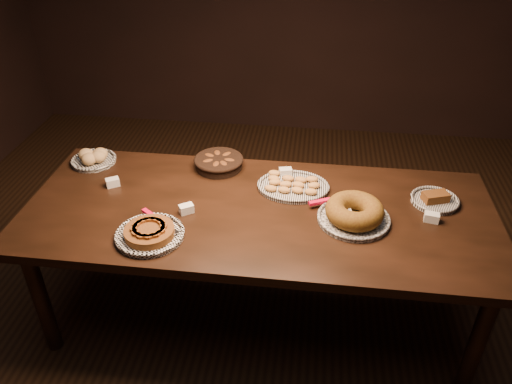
# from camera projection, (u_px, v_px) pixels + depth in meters

# --- Properties ---
(ground) EXTENTS (5.00, 5.00, 0.00)m
(ground) POSITION_uv_depth(u_px,v_px,m) (258.00, 312.00, 2.95)
(ground) COLOR black
(ground) RESTS_ON ground
(buffet_table) EXTENTS (2.40, 1.00, 0.75)m
(buffet_table) POSITION_uv_depth(u_px,v_px,m) (259.00, 221.00, 2.58)
(buffet_table) COLOR black
(buffet_table) RESTS_ON ground
(apple_tart_plate) EXTENTS (0.33, 0.34, 0.06)m
(apple_tart_plate) POSITION_uv_depth(u_px,v_px,m) (150.00, 233.00, 2.34)
(apple_tart_plate) COLOR white
(apple_tart_plate) RESTS_ON buffet_table
(madeleine_platter) EXTENTS (0.38, 0.31, 0.04)m
(madeleine_platter) POSITION_uv_depth(u_px,v_px,m) (293.00, 186.00, 2.69)
(madeleine_platter) COLOR black
(madeleine_platter) RESTS_ON buffet_table
(bundt_cake_plate) EXTENTS (0.41, 0.38, 0.11)m
(bundt_cake_plate) POSITION_uv_depth(u_px,v_px,m) (354.00, 213.00, 2.43)
(bundt_cake_plate) COLOR black
(bundt_cake_plate) RESTS_ON buffet_table
(croissant_basket) EXTENTS (0.31, 0.31, 0.07)m
(croissant_basket) POSITION_uv_depth(u_px,v_px,m) (219.00, 162.00, 2.86)
(croissant_basket) COLOR black
(croissant_basket) RESTS_ON buffet_table
(bread_roll_plate) EXTENTS (0.26, 0.26, 0.08)m
(bread_roll_plate) POSITION_uv_depth(u_px,v_px,m) (94.00, 158.00, 2.91)
(bread_roll_plate) COLOR white
(bread_roll_plate) RESTS_ON buffet_table
(loaf_plate) EXTENTS (0.25, 0.25, 0.06)m
(loaf_plate) POSITION_uv_depth(u_px,v_px,m) (435.00, 199.00, 2.58)
(loaf_plate) COLOR black
(loaf_plate) RESTS_ON buffet_table
(tent_cards) EXTENTS (1.75, 0.49, 0.04)m
(tent_cards) POSITION_uv_depth(u_px,v_px,m) (269.00, 198.00, 2.58)
(tent_cards) COLOR white
(tent_cards) RESTS_ON buffet_table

